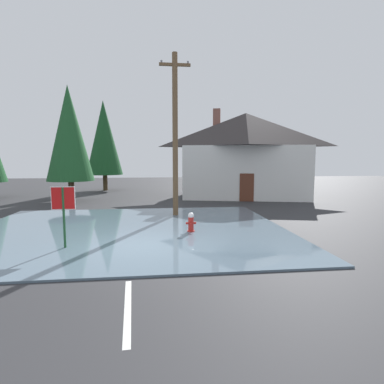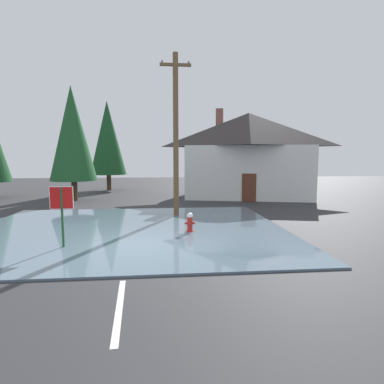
{
  "view_description": "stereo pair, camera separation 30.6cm",
  "coord_description": "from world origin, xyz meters",
  "views": [
    {
      "loc": [
        0.57,
        -10.68,
        3.06
      ],
      "look_at": [
        2.33,
        4.0,
        1.46
      ],
      "focal_mm": 29.04,
      "sensor_mm": 36.0,
      "label": 1
    },
    {
      "loc": [
        0.88,
        -10.72,
        3.06
      ],
      "look_at": [
        2.33,
        4.0,
        1.46
      ],
      "focal_mm": 29.04,
      "sensor_mm": 36.0,
      "label": 2
    }
  ],
  "objects": [
    {
      "name": "house",
      "position": [
        7.74,
        13.53,
        3.43
      ],
      "size": [
        11.19,
        8.33,
        7.13
      ],
      "color": "silver",
      "rests_on": "ground"
    },
    {
      "name": "lane_stop_bar",
      "position": [
        -0.63,
        -1.76,
        0.0
      ],
      "size": [
        4.48,
        0.39,
        0.01
      ],
      "primitive_type": "cube",
      "rotation": [
        0.0,
        0.0,
        0.02
      ],
      "color": "silver",
      "rests_on": "ground"
    },
    {
      "name": "fire_hydrant",
      "position": [
        2.03,
        1.8,
        0.42
      ],
      "size": [
        0.43,
        0.37,
        0.85
      ],
      "color": "#AD231E",
      "rests_on": "ground"
    },
    {
      "name": "ground_plane",
      "position": [
        0.0,
        0.0,
        -0.05
      ],
      "size": [
        80.0,
        80.0,
        0.1
      ],
      "primitive_type": "cube",
      "color": "#2D2D30"
    },
    {
      "name": "lane_center_stripe",
      "position": [
        -0.02,
        -4.49,
        0.0
      ],
      "size": [
        0.34,
        2.86,
        0.01
      ],
      "primitive_type": "cube",
      "rotation": [
        0.0,
        0.0,
        1.64
      ],
      "color": "silver",
      "rests_on": "ground"
    },
    {
      "name": "utility_pole",
      "position": [
        1.65,
        5.65,
        4.38
      ],
      "size": [
        1.6,
        0.28,
        8.4
      ],
      "color": "brown",
      "rests_on": "ground"
    },
    {
      "name": "pine_tree_short_left",
      "position": [
        -5.42,
        12.45,
        4.82
      ],
      "size": [
        3.28,
        3.28,
        8.2
      ],
      "color": "#4C3823",
      "rests_on": "ground"
    },
    {
      "name": "pine_tree_mid_left",
      "position": [
        -4.18,
        19.9,
        5.0
      ],
      "size": [
        3.4,
        3.4,
        8.5
      ],
      "color": "#4C3823",
      "rests_on": "ground"
    },
    {
      "name": "flood_puddle",
      "position": [
        -0.51,
        2.54,
        0.03
      ],
      "size": [
        13.21,
        10.87,
        0.06
      ],
      "primitive_type": "cube",
      "color": "slate",
      "rests_on": "ground"
    },
    {
      "name": "stop_sign_near",
      "position": [
        -2.47,
        -0.01,
        1.52
      ],
      "size": [
        0.77,
        0.08,
        2.13
      ],
      "color": "#1E4C28",
      "rests_on": "ground"
    }
  ]
}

